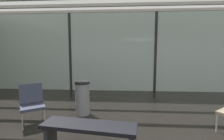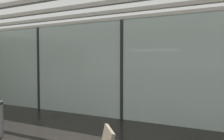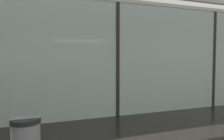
{
  "view_description": "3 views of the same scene",
  "coord_description": "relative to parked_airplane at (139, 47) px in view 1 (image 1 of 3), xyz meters",
  "views": [
    {
      "loc": [
        -1.31,
        -1.42,
        1.59
      ],
      "look_at": [
        -1.68,
        4.03,
        0.99
      ],
      "focal_mm": 25.71,
      "sensor_mm": 36.0,
      "label": 1
    },
    {
      "loc": [
        2.27,
        -0.69,
        1.84
      ],
      "look_at": [
        -1.13,
        6.94,
        1.51
      ],
      "focal_mm": 31.48,
      "sensor_mm": 36.0,
      "label": 2
    },
    {
      "loc": [
        -2.23,
        -0.39,
        1.62
      ],
      "look_at": [
        0.27,
        6.34,
        1.24
      ],
      "focal_mm": 34.34,
      "sensor_mm": 36.0,
      "label": 3
    }
  ],
  "objects": [
    {
      "name": "waiting_bench",
      "position": [
        -1.68,
        -9.27,
        -1.63
      ],
      "size": [
        1.54,
        0.59,
        0.47
      ],
      "rotation": [
        0.0,
        0.0,
        3.01
      ],
      "color": "black",
      "rests_on": "ground"
    },
    {
      "name": "window_mullion_1",
      "position": [
        0.16,
        -5.03,
        -0.4
      ],
      "size": [
        0.1,
        0.12,
        3.19
      ],
      "primitive_type": "cube",
      "color": "black",
      "rests_on": "ground"
    },
    {
      "name": "window_mullion_0",
      "position": [
        -3.34,
        -5.03,
        -0.4
      ],
      "size": [
        0.1,
        0.12,
        3.19
      ],
      "primitive_type": "cube",
      "color": "black",
      "rests_on": "ground"
    },
    {
      "name": "glass_curtain_wall",
      "position": [
        0.16,
        -5.03,
        -0.4
      ],
      "size": [
        14.0,
        0.08,
        3.19
      ],
      "primitive_type": "cube",
      "color": "#A3B7B2",
      "rests_on": "ground"
    },
    {
      "name": "trash_bin",
      "position": [
        -2.17,
        -7.71,
        -1.56
      ],
      "size": [
        0.38,
        0.38,
        0.86
      ],
      "color": "slate",
      "rests_on": "ground"
    },
    {
      "name": "parked_airplane",
      "position": [
        0.0,
        0.0,
        0.0
      ],
      "size": [
        11.94,
        3.99,
        3.99
      ],
      "color": "silver",
      "rests_on": "ground"
    },
    {
      "name": "lounge_chair_4",
      "position": [
        -3.18,
        -8.28,
        -1.5
      ],
      "size": [
        0.69,
        0.7,
        0.87
      ],
      "rotation": [
        0.0,
        0.0,
        0.6
      ],
      "color": "#33384C",
      "rests_on": "ground"
    }
  ]
}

